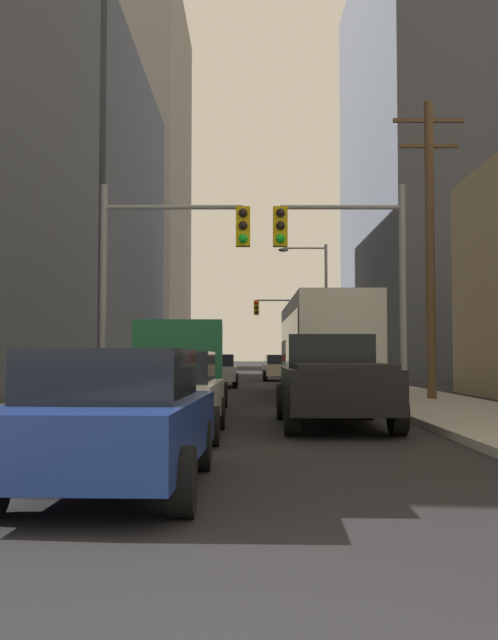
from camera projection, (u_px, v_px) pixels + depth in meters
name	position (u px, v px, depth m)	size (l,w,h in m)	color
sidewalk_left	(177.00, 375.00, 52.58)	(3.51, 160.00, 0.15)	#9E9E99
sidewalk_right	(319.00, 375.00, 52.61)	(3.51, 160.00, 0.15)	#9E9E99
city_bus	(320.00, 343.00, 26.61)	(2.67, 11.50, 3.40)	silver
pickup_truck_black	(330.00, 381.00, 15.15)	(2.20, 5.43, 1.90)	black
cargo_van_green	(181.00, 362.00, 18.80)	(2.18, 5.28, 2.26)	#195938
sedan_blue	(111.00, 419.00, 7.86)	(1.96, 4.26, 1.52)	navy
sedan_white	(165.00, 394.00, 13.03)	(1.95, 4.23, 1.52)	white
sedan_silver	(215.00, 371.00, 34.06)	(1.95, 4.20, 1.52)	#B7BABF
sedan_beige	(277.00, 368.00, 43.02)	(1.95, 4.26, 1.52)	#C6B793
traffic_signal_near_left	(165.00, 257.00, 19.38)	(3.98, 0.44, 6.00)	gray
traffic_signal_near_right	(344.00, 258.00, 19.40)	(3.53, 0.44, 6.00)	gray
traffic_signal_far_right	(281.00, 319.00, 51.85)	(3.83, 0.44, 6.00)	gray
utility_pole_right	(427.00, 242.00, 22.58)	(2.20, 0.28, 9.36)	brown
street_lamp_right	(316.00, 298.00, 39.61)	(2.68, 0.32, 7.50)	gray
building_left_far_tower	(95.00, 183.00, 90.89)	(21.23, 27.97, 45.93)	gray
building_right_mid_block	(470.00, 159.00, 54.84)	(16.62, 26.09, 32.35)	#4C515B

